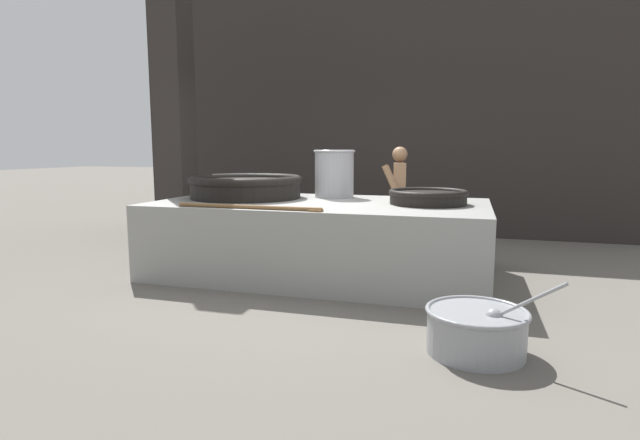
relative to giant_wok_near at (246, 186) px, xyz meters
name	(u,v)px	position (x,y,z in m)	size (l,w,h in m)	color
ground_plane	(320,274)	(0.99, -0.17, -0.98)	(60.00, 60.00, 0.00)	#666059
back_wall	(374,109)	(0.99, 2.97, 1.11)	(8.59, 0.24, 4.18)	#2D2826
support_pillar	(174,101)	(-1.43, 0.75, 1.11)	(0.43, 0.43, 4.18)	#2D2826
hearth_platform	(320,238)	(0.99, -0.17, -0.56)	(3.68, 1.92, 0.83)	gray
giant_wok_near	(246,186)	(0.00, 0.00, 0.00)	(1.37, 1.37, 0.27)	black
giant_wok_far	(428,196)	(2.18, -0.09, -0.06)	(0.84, 0.84, 0.16)	black
stock_pot	(334,173)	(1.00, 0.40, 0.15)	(0.51, 0.51, 0.58)	#9E9EA3
stirring_paddle	(254,207)	(0.57, -1.03, -0.13)	(1.54, 0.10, 0.04)	brown
cook	(398,197)	(1.70, 1.08, -0.19)	(0.39, 0.57, 1.45)	#8C6647
prep_bowl_vegetables	(476,329)	(2.69, -2.03, -0.80)	(0.88, 0.71, 0.61)	gray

